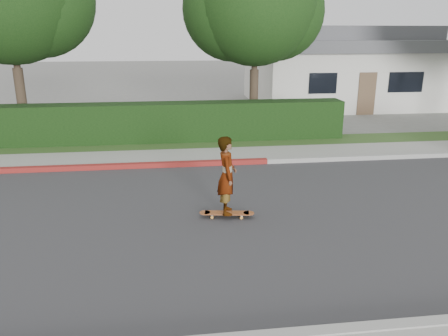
% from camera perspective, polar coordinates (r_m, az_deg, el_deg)
% --- Properties ---
extents(ground, '(120.00, 120.00, 0.00)m').
position_cam_1_polar(ground, '(9.82, 5.08, -6.36)').
color(ground, slate).
rests_on(ground, ground).
extents(road, '(60.00, 8.00, 0.01)m').
position_cam_1_polar(road, '(9.82, 5.08, -6.34)').
color(road, '#2D2D30').
rests_on(road, ground).
extents(curb_near, '(60.00, 0.20, 0.15)m').
position_cam_1_polar(curb_near, '(6.37, 13.33, -20.33)').
color(curb_near, '#9E9E99').
rests_on(curb_near, ground).
extents(curb_far, '(60.00, 0.20, 0.15)m').
position_cam_1_polar(curb_far, '(13.59, 1.49, 0.76)').
color(curb_far, '#9E9E99').
rests_on(curb_far, ground).
extents(curb_red_section, '(12.00, 0.21, 0.15)m').
position_cam_1_polar(curb_red_section, '(13.78, -19.53, -0.00)').
color(curb_red_section, maroon).
rests_on(curb_red_section, ground).
extents(sidewalk_far, '(60.00, 1.60, 0.12)m').
position_cam_1_polar(sidewalk_far, '(14.45, 0.96, 1.70)').
color(sidewalk_far, gray).
rests_on(sidewalk_far, ground).
extents(planting_strip, '(60.00, 1.60, 0.10)m').
position_cam_1_polar(planting_strip, '(15.99, 0.15, 3.17)').
color(planting_strip, '#2D4C1E').
rests_on(planting_strip, ground).
extents(hedge, '(15.00, 1.00, 1.50)m').
position_cam_1_polar(hedge, '(16.33, -10.67, 5.69)').
color(hedge, black).
rests_on(hedge, ground).
extents(tree_center, '(5.66, 4.84, 7.44)m').
position_cam_1_polar(tree_center, '(18.34, 3.97, 20.20)').
color(tree_center, '#33261C').
rests_on(tree_center, ground).
extents(house, '(10.60, 8.60, 4.30)m').
position_cam_1_polar(house, '(26.78, 15.10, 12.67)').
color(house, beige).
rests_on(house, ground).
extents(skateboard, '(1.23, 0.42, 0.11)m').
position_cam_1_polar(skateboard, '(9.70, 0.37, -5.92)').
color(skateboard, gold).
rests_on(skateboard, ground).
extents(skateboarder, '(0.45, 0.65, 1.72)m').
position_cam_1_polar(skateboarder, '(9.39, 0.38, -0.98)').
color(skateboarder, white).
rests_on(skateboarder, skateboard).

